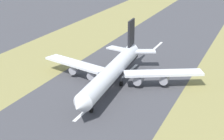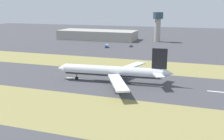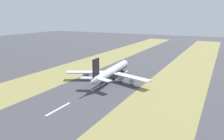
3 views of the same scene
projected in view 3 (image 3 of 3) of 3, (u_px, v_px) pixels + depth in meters
name	position (u px, v px, depth m)	size (l,w,h in m)	color
ground_plane	(112.00, 79.00, 161.48)	(800.00, 800.00, 0.00)	#424247
grass_median_west	(64.00, 72.00, 181.52)	(40.00, 600.00, 0.01)	olive
grass_median_east	(174.00, 88.00, 141.43)	(40.00, 600.00, 0.01)	olive
centreline_dash_near	(58.00, 109.00, 110.39)	(1.20, 18.00, 0.01)	silver
centreline_dash_mid	(99.00, 87.00, 144.87)	(1.20, 18.00, 0.01)	silver
centreline_dash_far	(124.00, 73.00, 179.35)	(1.20, 18.00, 0.01)	silver
airplane_main_jet	(111.00, 72.00, 159.11)	(63.91, 67.22, 20.20)	silver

